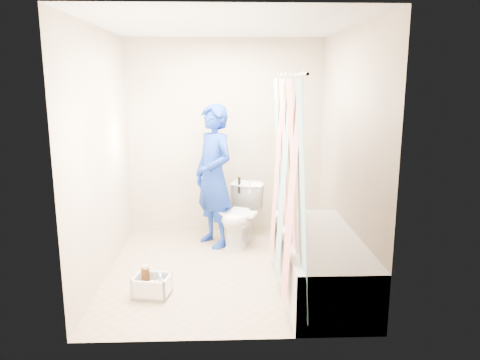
{
  "coord_description": "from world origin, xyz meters",
  "views": [
    {
      "loc": [
        -0.03,
        -4.48,
        1.92
      ],
      "look_at": [
        0.14,
        0.3,
        0.88
      ],
      "focal_mm": 35.0,
      "sensor_mm": 36.0,
      "label": 1
    }
  ],
  "objects_px": {
    "bathtub": "(319,260)",
    "cleaning_caddy": "(153,287)",
    "toilet": "(240,216)",
    "plumber": "(214,176)"
  },
  "relations": [
    {
      "from": "bathtub",
      "to": "plumber",
      "type": "height_order",
      "value": "plumber"
    },
    {
      "from": "plumber",
      "to": "cleaning_caddy",
      "type": "relative_size",
      "value": 4.64
    },
    {
      "from": "bathtub",
      "to": "cleaning_caddy",
      "type": "distance_m",
      "value": 1.54
    },
    {
      "from": "plumber",
      "to": "cleaning_caddy",
      "type": "height_order",
      "value": "plumber"
    },
    {
      "from": "bathtub",
      "to": "toilet",
      "type": "bearing_deg",
      "value": 119.96
    },
    {
      "from": "bathtub",
      "to": "toilet",
      "type": "distance_m",
      "value": 1.38
    },
    {
      "from": "toilet",
      "to": "bathtub",
      "type": "bearing_deg",
      "value": -39.88
    },
    {
      "from": "bathtub",
      "to": "toilet",
      "type": "relative_size",
      "value": 2.48
    },
    {
      "from": "toilet",
      "to": "plumber",
      "type": "xyz_separation_m",
      "value": [
        -0.31,
        0.02,
        0.47
      ]
    },
    {
      "from": "toilet",
      "to": "plumber",
      "type": "height_order",
      "value": "plumber"
    }
  ]
}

